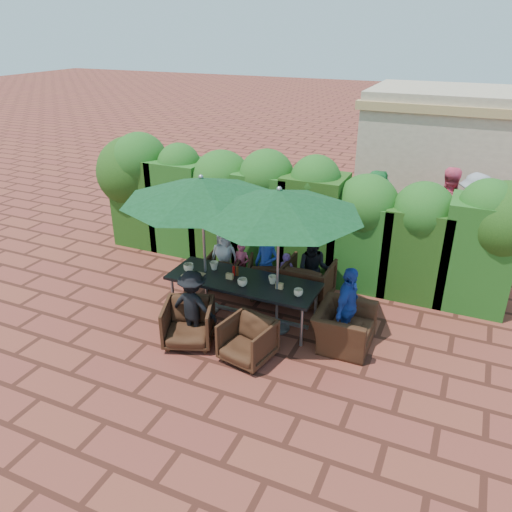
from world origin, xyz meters
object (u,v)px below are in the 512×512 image
at_px(chair_far_left, 225,270).
at_px(chair_end_right, 345,321).
at_px(dining_table, 243,284).
at_px(umbrella_right, 279,202).
at_px(chair_near_left, 188,321).
at_px(chair_far_right, 308,280).
at_px(chair_far_mid, 269,275).
at_px(umbrella_left, 201,189).
at_px(chair_near_right, 248,339).

height_order(chair_far_left, chair_end_right, chair_end_right).
distance_m(dining_table, chair_end_right, 1.79).
xyz_separation_m(umbrella_right, chair_near_left, (-1.12, -0.94, -1.83)).
bearing_deg(umbrella_right, chair_far_right, 80.96).
xyz_separation_m(umbrella_right, chair_far_mid, (-0.57, 1.02, -1.82)).
xyz_separation_m(dining_table, umbrella_right, (0.64, -0.05, 1.54)).
relative_size(umbrella_left, chair_far_right, 3.06).
bearing_deg(umbrella_right, chair_far_left, 146.40).
xyz_separation_m(umbrella_left, chair_far_left, (-0.10, 0.90, -1.87)).
xyz_separation_m(dining_table, chair_far_left, (-0.83, 0.93, -0.33)).
relative_size(chair_far_left, chair_far_right, 0.81).
bearing_deg(chair_near_right, chair_far_left, 136.71).
bearing_deg(chair_far_mid, chair_far_right, 165.63).
distance_m(chair_far_mid, chair_near_right, 2.04).
relative_size(dining_table, chair_far_right, 2.98).
relative_size(chair_far_mid, chair_end_right, 0.81).
xyz_separation_m(chair_far_left, chair_near_left, (0.35, -1.92, 0.04)).
xyz_separation_m(umbrella_right, chair_far_right, (0.17, 1.08, -1.78)).
xyz_separation_m(umbrella_left, chair_near_left, (0.25, -1.02, -1.83)).
relative_size(dining_table, chair_near_right, 3.56).
relative_size(chair_far_right, chair_end_right, 0.89).
bearing_deg(chair_far_left, umbrella_left, 87.72).
bearing_deg(chair_far_left, chair_far_right, 174.87).
height_order(umbrella_left, chair_far_mid, umbrella_left).
distance_m(umbrella_left, chair_near_right, 2.48).
height_order(umbrella_right, chair_far_right, umbrella_right).
xyz_separation_m(chair_far_left, chair_near_right, (1.39, -1.94, 0.01)).
bearing_deg(umbrella_left, chair_far_mid, 49.63).
height_order(chair_far_right, chair_near_right, chair_far_right).
distance_m(umbrella_right, chair_end_right, 2.12).
bearing_deg(chair_far_right, dining_table, 52.17).
relative_size(umbrella_right, chair_near_left, 3.36).
distance_m(chair_near_right, chair_end_right, 1.56).
xyz_separation_m(chair_far_left, chair_end_right, (2.60, -0.97, 0.08)).
xyz_separation_m(umbrella_left, chair_far_right, (1.54, 1.01, -1.78)).
distance_m(umbrella_left, chair_near_left, 2.11).
relative_size(chair_far_left, chair_end_right, 0.71).
relative_size(dining_table, chair_near_left, 3.31).
height_order(umbrella_right, chair_near_right, umbrella_right).
relative_size(umbrella_right, chair_end_right, 2.68).
xyz_separation_m(dining_table, chair_far_mid, (0.07, 0.98, -0.29)).
relative_size(chair_far_mid, chair_near_left, 1.01).
bearing_deg(chair_far_mid, chair_far_left, -16.28).
xyz_separation_m(chair_far_right, chair_near_left, (-1.29, -2.02, -0.04)).
distance_m(umbrella_right, chair_far_left, 2.57).
bearing_deg(chair_end_right, umbrella_right, 89.94).
xyz_separation_m(umbrella_left, umbrella_right, (1.37, -0.08, -0.00)).
bearing_deg(chair_far_right, chair_near_right, 82.94).
bearing_deg(chair_far_right, chair_near_left, 57.62).
relative_size(umbrella_right, chair_far_right, 3.03).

